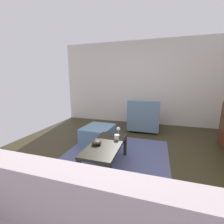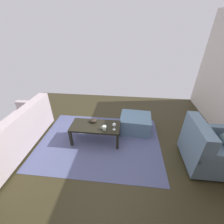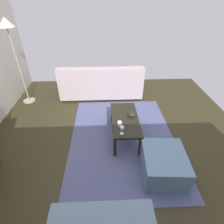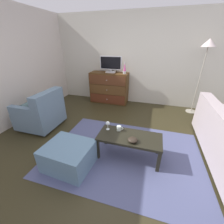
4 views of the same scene
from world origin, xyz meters
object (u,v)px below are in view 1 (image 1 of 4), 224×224
armchair (144,118)px  ottoman (98,135)px  wine_glass (118,129)px  mug (117,137)px  bowl_decorative (96,142)px  coffee_table (106,147)px

armchair → ottoman: size_ratio=1.23×
wine_glass → ottoman: size_ratio=0.22×
mug → bowl_decorative: size_ratio=0.77×
bowl_decorative → ottoman: size_ratio=0.21×
armchair → ottoman: (1.22, -0.87, -0.16)m
wine_glass → bowl_decorative: (0.47, -0.22, -0.08)m
mug → armchair: (-1.87, 0.28, -0.10)m
coffee_table → ottoman: 1.00m
mug → armchair: size_ratio=0.13×
coffee_table → mug: bearing=150.9°
coffee_table → armchair: size_ratio=1.19×
wine_glass → armchair: bearing=169.9°
coffee_table → wine_glass: (-0.41, 0.10, 0.17)m
bowl_decorative → ottoman: bowl_decorative is taller
armchair → ottoman: 1.51m
wine_glass → ottoman: bearing=-128.0°
coffee_table → bowl_decorative: 0.17m
mug → ottoman: 0.92m
wine_glass → ottoman: wine_glass is taller
coffee_table → armchair: (-2.08, 0.39, -0.00)m
mug → ottoman: (-0.65, -0.60, -0.26)m
coffee_table → armchair: armchair is taller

